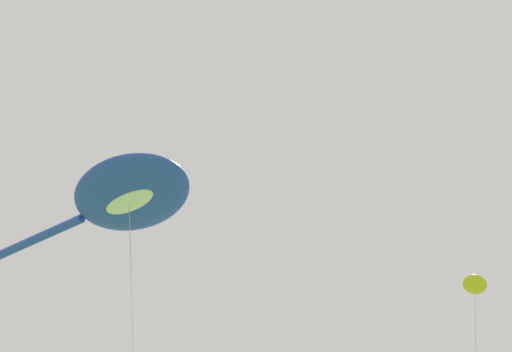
{
  "coord_description": "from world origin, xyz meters",
  "views": [
    {
      "loc": [
        -5.62,
        -1.98,
        1.56
      ],
      "look_at": [
        0.7,
        6.13,
        13.93
      ],
      "focal_mm": 38.85,
      "sensor_mm": 36.0,
      "label": 1
    }
  ],
  "objects": [
    {
      "name": "big_show_kite",
      "position": [
        -0.48,
        13.37,
        18.57
      ],
      "size": [
        6.8,
        13.69,
        19.14
      ],
      "rotation": [
        0.0,
        0.0,
        -1.17
      ],
      "color": "blue",
      "rests_on": "ground"
    },
    {
      "name": "small_kite_box_yellow",
      "position": [
        9.84,
        5.32,
        14.17
      ],
      "size": [
        4.27,
        2.61,
        14.72
      ],
      "rotation": [
        0.0,
        0.0,
        -1.57
      ],
      "color": "yellow",
      "rests_on": "ground"
    }
  ]
}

